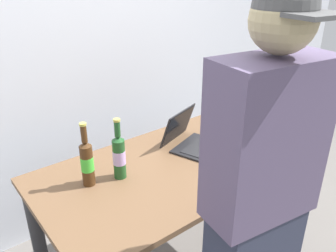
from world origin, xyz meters
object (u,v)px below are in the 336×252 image
(person_figure, at_px, (255,223))
(beer_bottle_brown, at_px, (119,155))
(beer_bottle_dark, at_px, (87,162))
(laptop, at_px, (190,138))

(person_figure, bearing_deg, beer_bottle_brown, 98.69)
(beer_bottle_dark, distance_m, beer_bottle_brown, 0.16)
(beer_bottle_brown, height_order, person_figure, person_figure)
(laptop, bearing_deg, beer_bottle_dark, 179.62)
(person_figure, bearing_deg, beer_bottle_dark, 108.78)
(laptop, xyz_separation_m, person_figure, (-0.40, -0.81, 0.10))
(beer_bottle_brown, xyz_separation_m, person_figure, (0.12, -0.78, 0.02))
(beer_bottle_dark, bearing_deg, beer_bottle_brown, -14.42)
(beer_bottle_brown, bearing_deg, person_figure, -81.31)
(laptop, height_order, beer_bottle_dark, beer_bottle_dark)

